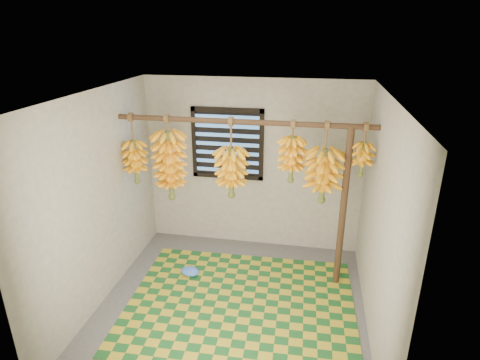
% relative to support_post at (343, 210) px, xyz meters
% --- Properties ---
extents(floor, '(3.00, 3.00, 0.01)m').
position_rel_support_post_xyz_m(floor, '(-1.20, -0.70, -1.00)').
color(floor, '#4E4E4E').
rests_on(floor, ground).
extents(ceiling, '(3.00, 3.00, 0.01)m').
position_rel_support_post_xyz_m(ceiling, '(-1.20, -0.70, 1.40)').
color(ceiling, silver).
rests_on(ceiling, wall_back).
extents(wall_back, '(3.00, 0.01, 2.40)m').
position_rel_support_post_xyz_m(wall_back, '(-1.20, 0.80, 0.20)').
color(wall_back, gray).
rests_on(wall_back, floor).
extents(wall_left, '(0.01, 3.00, 2.40)m').
position_rel_support_post_xyz_m(wall_left, '(-2.71, -0.70, 0.20)').
color(wall_left, gray).
rests_on(wall_left, floor).
extents(wall_right, '(0.01, 3.00, 2.40)m').
position_rel_support_post_xyz_m(wall_right, '(0.30, -0.70, 0.20)').
color(wall_right, gray).
rests_on(wall_right, floor).
extents(window, '(1.00, 0.04, 1.00)m').
position_rel_support_post_xyz_m(window, '(-1.55, 0.78, 0.50)').
color(window, black).
rests_on(window, wall_back).
extents(hanging_pole, '(3.00, 0.06, 0.06)m').
position_rel_support_post_xyz_m(hanging_pole, '(-1.20, 0.00, 1.00)').
color(hanging_pole, '#48301C').
rests_on(hanging_pole, wall_left).
extents(support_post, '(0.08, 0.08, 2.00)m').
position_rel_support_post_xyz_m(support_post, '(0.00, 0.00, 0.00)').
color(support_post, '#48301C').
rests_on(support_post, floor).
extents(woven_mat, '(2.65, 2.15, 0.01)m').
position_rel_support_post_xyz_m(woven_mat, '(-1.10, -0.64, -0.99)').
color(woven_mat, '#185421').
rests_on(woven_mat, floor).
extents(plastic_bag, '(0.28, 0.22, 0.10)m').
position_rel_support_post_xyz_m(plastic_bag, '(-1.85, -0.20, -0.94)').
color(plastic_bag, '#3E72EA').
rests_on(plastic_bag, woven_mat).
extents(banana_bunch_a, '(0.29, 0.29, 0.89)m').
position_rel_support_post_xyz_m(banana_bunch_a, '(-2.55, 0.00, 0.44)').
color(banana_bunch_a, brown).
rests_on(banana_bunch_a, hanging_pole).
extents(banana_bunch_b, '(0.39, 0.39, 1.07)m').
position_rel_support_post_xyz_m(banana_bunch_b, '(-2.10, 0.00, 0.42)').
color(banana_bunch_b, brown).
rests_on(banana_bunch_b, hanging_pole).
extents(banana_bunch_c, '(0.38, 0.38, 0.98)m').
position_rel_support_post_xyz_m(banana_bunch_c, '(-1.33, 0.00, 0.38)').
color(banana_bunch_c, brown).
rests_on(banana_bunch_c, hanging_pole).
extents(banana_bunch_d, '(0.30, 0.30, 0.73)m').
position_rel_support_post_xyz_m(banana_bunch_d, '(-0.63, -0.00, 0.59)').
color(banana_bunch_d, brown).
rests_on(banana_bunch_d, hanging_pole).
extents(banana_bunch_e, '(0.42, 0.42, 0.96)m').
position_rel_support_post_xyz_m(banana_bunch_e, '(-0.26, 0.00, 0.41)').
color(banana_bunch_e, brown).
rests_on(banana_bunch_e, hanging_pole).
extents(banana_bunch_f, '(0.25, 0.25, 0.62)m').
position_rel_support_post_xyz_m(banana_bunch_f, '(0.15, 0.00, 0.64)').
color(banana_bunch_f, brown).
rests_on(banana_bunch_f, hanging_pole).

